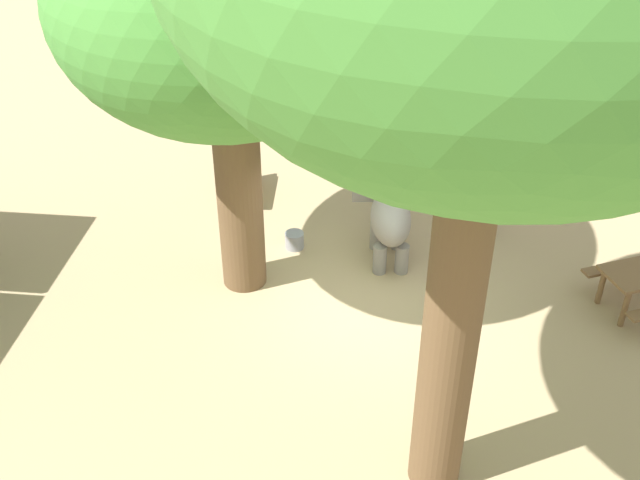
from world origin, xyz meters
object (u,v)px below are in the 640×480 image
at_px(person_handler, 490,191).
at_px(shade_tree_secondary, 226,0).
at_px(elephant, 389,215).
at_px(wooden_bench, 245,176).
at_px(feed_bucket, 294,240).

bearing_deg(person_handler, shade_tree_secondary, -5.96).
xyz_separation_m(elephant, wooden_bench, (1.83, 3.06, -0.39)).
bearing_deg(elephant, shade_tree_secondary, 107.12).
xyz_separation_m(elephant, shade_tree_secondary, (-1.11, 2.51, 4.15)).
xyz_separation_m(shade_tree_secondary, feed_bucket, (1.13, -0.74, -4.85)).
bearing_deg(wooden_bench, shade_tree_secondary, 7.25).
distance_m(elephant, feed_bucket, 1.90).
height_order(shade_tree_secondary, feed_bucket, shade_tree_secondary).
height_order(elephant, wooden_bench, elephant).
bearing_deg(feed_bucket, wooden_bench, 35.34).
bearing_deg(wooden_bench, elephant, 55.87).
bearing_deg(feed_bucket, person_handler, -76.34).
relative_size(person_handler, feed_bucket, 4.50).
height_order(elephant, feed_bucket, elephant).
distance_m(wooden_bench, feed_bucket, 2.25).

